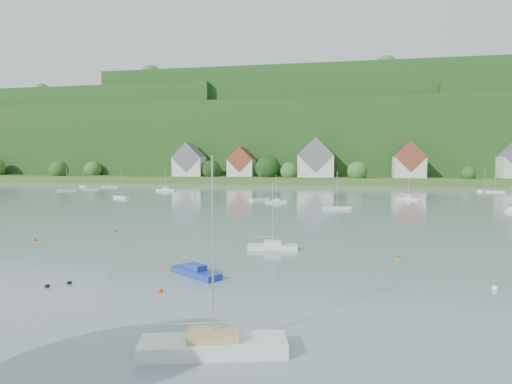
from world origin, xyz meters
TOP-DOWN VIEW (x-y plane):
  - far_shore_strip at (0.00, 200.00)m, footprint 600.00×60.00m
  - forested_ridge at (0.39, 268.57)m, footprint 620.00×181.22m
  - village_building_0 at (-55.00, 187.00)m, footprint 14.00×10.40m
  - village_building_1 at (-30.00, 189.00)m, footprint 12.00×9.36m
  - village_building_2 at (5.00, 188.00)m, footprint 16.00×11.44m
  - village_building_3 at (45.00, 186.00)m, footprint 13.00×10.40m
  - near_sailboat_1 at (2.23, 25.30)m, footprint 5.49×4.49m
  - near_sailboat_2 at (8.21, 10.34)m, footprint 8.14×4.08m
  - near_sailboat_3 at (7.31, 38.04)m, footprint 5.89×2.19m
  - mooring_buoy_0 at (1.04, 20.12)m, footprint 0.42×0.42m
  - mooring_buoy_1 at (27.11, 25.56)m, footprint 0.48×0.48m
  - mooring_buoy_2 at (21.12, 36.58)m, footprint 0.43×0.43m
  - mooring_buoy_3 at (-17.15, 46.38)m, footprint 0.39×0.39m
  - mooring_buoy_5 at (-23.74, 37.85)m, footprint 0.46×0.46m
  - duck_pair at (-7.95, 20.24)m, footprint 1.68×1.49m
  - far_sailboat_cluster at (8.97, 120.62)m, footprint 194.47×68.38m

SIDE VIEW (x-z plane):
  - mooring_buoy_0 at x=1.04m, z-range -0.21..0.21m
  - mooring_buoy_1 at x=27.11m, z-range -0.24..0.24m
  - mooring_buoy_2 at x=21.12m, z-range -0.22..0.22m
  - mooring_buoy_3 at x=-17.15m, z-range -0.20..0.20m
  - mooring_buoy_5 at x=-23.74m, z-range -0.23..0.23m
  - duck_pair at x=-7.95m, z-range -0.06..0.28m
  - far_sailboat_cluster at x=8.97m, z-range -3.99..4.72m
  - near_sailboat_1 at x=2.23m, z-range -3.36..4.20m
  - near_sailboat_3 at x=7.31m, z-range -3.46..4.31m
  - near_sailboat_2 at x=8.21m, z-range -4.78..5.81m
  - far_shore_strip at x=0.00m, z-range 0.00..3.00m
  - village_building_1 at x=-30.00m, z-range 1.75..15.75m
  - village_building_3 at x=45.00m, z-range 1.68..17.18m
  - village_building_0 at x=-55.00m, z-range 1.51..17.51m
  - village_building_2 at x=5.00m, z-range 1.27..19.27m
  - forested_ridge at x=0.39m, z-range -12.06..57.83m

